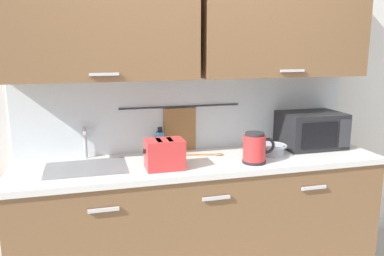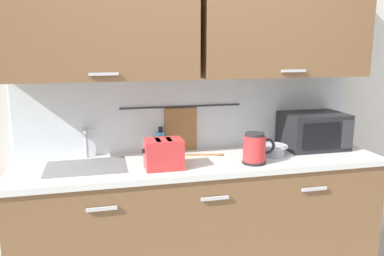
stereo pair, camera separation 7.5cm
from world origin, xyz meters
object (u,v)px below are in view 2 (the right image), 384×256
Objects in this scene: mixing_bowl at (273,149)px; toaster at (164,154)px; mug_near_sink at (159,152)px; wooden_spoon at (209,155)px; dish_soap_bottle at (161,142)px; electric_kettle at (255,149)px; microwave at (313,131)px.

toaster reaches higher than mixing_bowl.
mug_near_sink reaches higher than wooden_spoon.
dish_soap_bottle is 0.71× the size of wooden_spoon.
electric_kettle is 0.69m from dish_soap_bottle.
toaster is (-0.01, -0.23, 0.05)m from mug_near_sink.
wooden_spoon is (0.33, -0.14, -0.08)m from dish_soap_bottle.
wooden_spoon is at bearing -23.49° from dish_soap_bottle.
toaster is 0.44m from wooden_spoon.
microwave is 2.03× the size of electric_kettle.
dish_soap_bottle is 1.63× the size of mug_near_sink.
mug_near_sink is (-0.60, 0.26, -0.05)m from electric_kettle.
electric_kettle is 0.89× the size of toaster.
electric_kettle is 0.36m from wooden_spoon.
wooden_spoon is at bearing -2.43° from mug_near_sink.
microwave is at bearing -6.06° from dish_soap_bottle.
dish_soap_bottle is 0.77× the size of toaster.
mixing_bowl is at bearing -17.84° from dish_soap_bottle.
wooden_spoon is (0.36, -0.02, -0.04)m from mug_near_sink.
dish_soap_bottle reaches higher than mug_near_sink.
mixing_bowl is (0.77, -0.25, -0.04)m from dish_soap_bottle.
microwave reaches higher than electric_kettle.
microwave is 1.80× the size of toaster.
electric_kettle is at bearing -143.72° from mixing_bowl.
mixing_bowl is at bearing -162.26° from microwave.
dish_soap_bottle is at bearing 83.85° from toaster.
mixing_bowl is (0.20, 0.15, -0.06)m from electric_kettle.
toaster is at bearing 176.89° from electric_kettle.
microwave is at bearing 1.38° from wooden_spoon.
wooden_spoon is (-0.24, 0.25, -0.10)m from electric_kettle.
dish_soap_bottle is at bearing 156.51° from wooden_spoon.
mixing_bowl is at bearing -8.52° from mug_near_sink.
electric_kettle is (-0.59, -0.27, -0.03)m from microwave.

